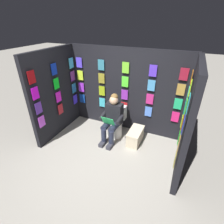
{
  "coord_description": "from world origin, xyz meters",
  "views": [
    {
      "loc": [
        -1.35,
        2.2,
        2.73
      ],
      "look_at": [
        0.03,
        -0.91,
        0.85
      ],
      "focal_mm": 27.63,
      "sensor_mm": 36.0,
      "label": 1
    }
  ],
  "objects": [
    {
      "name": "display_wall_left",
      "position": [
        -1.53,
        -0.82,
        1.07
      ],
      "size": [
        0.14,
        1.65,
        2.14
      ],
      "color": "black",
      "rests_on": "ground"
    },
    {
      "name": "ground_plane",
      "position": [
        0.0,
        0.0,
        0.0
      ],
      "size": [
        30.0,
        30.0,
        0.0
      ],
      "primitive_type": "plane",
      "color": "#9E998E"
    },
    {
      "name": "comic_longbox_near",
      "position": [
        -0.49,
        -1.13,
        0.18
      ],
      "size": [
        0.3,
        0.6,
        0.35
      ],
      "rotation": [
        0.0,
        0.0,
        -0.01
      ],
      "color": "beige",
      "rests_on": "ground"
    },
    {
      "name": "person_reading",
      "position": [
        0.09,
        -1.03,
        0.6
      ],
      "size": [
        0.53,
        0.69,
        1.19
      ],
      "rotation": [
        0.0,
        0.0,
        -0.02
      ],
      "color": "black",
      "rests_on": "ground"
    },
    {
      "name": "display_wall_right",
      "position": [
        1.53,
        -0.82,
        1.07
      ],
      "size": [
        0.14,
        1.65,
        2.14
      ],
      "color": "black",
      "rests_on": "ground"
    },
    {
      "name": "toilet",
      "position": [
        0.08,
        -1.26,
        0.33
      ],
      "size": [
        0.41,
        0.56,
        0.77
      ],
      "rotation": [
        0.0,
        0.0,
        -0.02
      ],
      "color": "white",
      "rests_on": "ground"
    },
    {
      "name": "display_wall_back",
      "position": [
        -0.0,
        -1.69,
        1.07
      ],
      "size": [
        3.06,
        0.14,
        2.14
      ],
      "color": "black",
      "rests_on": "ground"
    }
  ]
}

